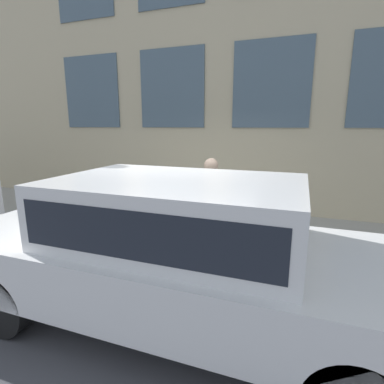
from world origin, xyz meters
The scene contains 6 objects.
ground_plane centered at (0.00, 0.00, 0.00)m, with size 80.00×80.00×0.00m, color #47474C.
sidewalk centered at (1.41, 0.00, 0.08)m, with size 2.81×60.00×0.17m.
building_facade centered at (2.96, 0.00, 4.07)m, with size 0.33×40.00×8.14m.
fire_hydrant centered at (0.54, 0.16, 0.55)m, with size 0.28×0.41×0.76m.
person centered at (0.61, -0.49, 1.05)m, with size 0.36×0.23×1.47m.
parked_car_white_near centered at (-1.35, -0.71, 0.90)m, with size 1.89×5.26×1.63m.
Camera 1 is at (-4.13, -1.89, 2.16)m, focal length 28.00 mm.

